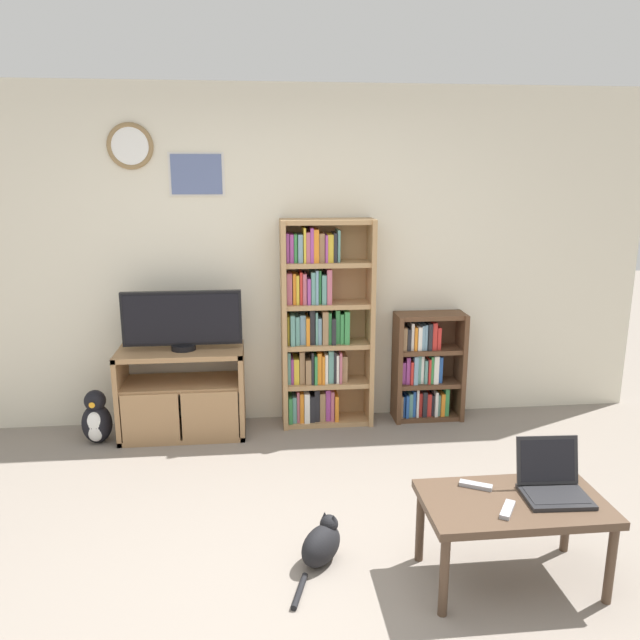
% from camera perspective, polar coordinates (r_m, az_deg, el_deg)
% --- Properties ---
extents(ground_plane, '(18.00, 18.00, 0.00)m').
position_cam_1_polar(ground_plane, '(3.25, -1.47, -24.06)').
color(ground_plane, gray).
extents(wall_back, '(5.88, 0.09, 2.60)m').
position_cam_1_polar(wall_back, '(4.88, -3.82, 5.65)').
color(wall_back, beige).
rests_on(wall_back, ground_plane).
extents(tv_stand, '(0.93, 0.45, 0.67)m').
position_cam_1_polar(tv_stand, '(4.86, -12.47, -6.49)').
color(tv_stand, '#9E754C').
rests_on(tv_stand, ground_plane).
extents(television, '(0.87, 0.18, 0.44)m').
position_cam_1_polar(television, '(4.69, -12.49, -0.00)').
color(television, black).
rests_on(television, tv_stand).
extents(bookshelf_tall, '(0.71, 0.27, 1.62)m').
position_cam_1_polar(bookshelf_tall, '(4.84, 0.08, -0.69)').
color(bookshelf_tall, tan).
rests_on(bookshelf_tall, ground_plane).
extents(bookshelf_short, '(0.55, 0.25, 0.88)m').
position_cam_1_polar(bookshelf_short, '(5.11, 9.56, -4.37)').
color(bookshelf_short, brown).
rests_on(bookshelf_short, ground_plane).
extents(coffee_table, '(0.88, 0.50, 0.44)m').
position_cam_1_polar(coffee_table, '(3.28, 17.24, -16.22)').
color(coffee_table, '#4C3828').
rests_on(coffee_table, ground_plane).
extents(laptop, '(0.32, 0.30, 0.26)m').
position_cam_1_polar(laptop, '(3.33, 20.45, -13.65)').
color(laptop, '#232326').
rests_on(laptop, coffee_table).
extents(remote_near_laptop, '(0.12, 0.16, 0.02)m').
position_cam_1_polar(remote_near_laptop, '(3.14, 16.77, -16.26)').
color(remote_near_laptop, '#99999E').
rests_on(remote_near_laptop, coffee_table).
extents(remote_far_from_laptop, '(0.16, 0.11, 0.02)m').
position_cam_1_polar(remote_far_from_laptop, '(3.31, 14.05, -14.45)').
color(remote_far_from_laptop, '#99999E').
rests_on(remote_far_from_laptop, coffee_table).
extents(cat, '(0.33, 0.51, 0.25)m').
position_cam_1_polar(cat, '(3.42, 0.19, -19.78)').
color(cat, black).
rests_on(cat, ground_plane).
extents(penguin_figurine, '(0.22, 0.20, 0.41)m').
position_cam_1_polar(penguin_figurine, '(4.94, -19.77, -8.53)').
color(penguin_figurine, black).
rests_on(penguin_figurine, ground_plane).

